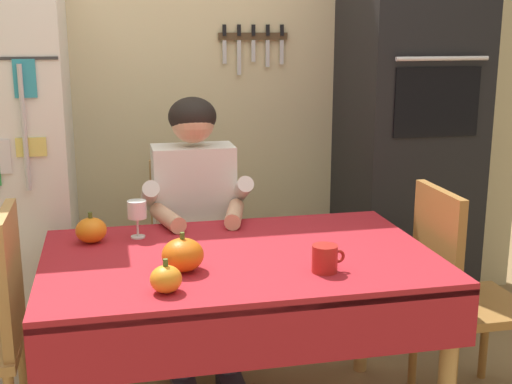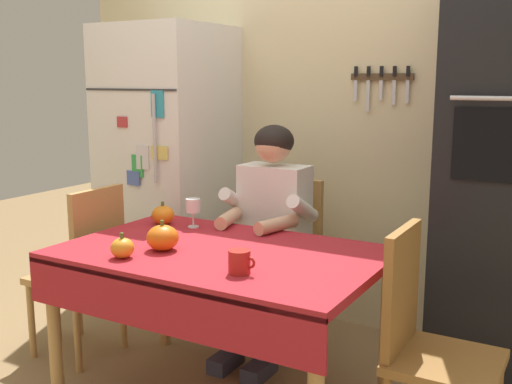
# 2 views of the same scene
# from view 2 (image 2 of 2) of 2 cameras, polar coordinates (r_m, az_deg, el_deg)

# --- Properties ---
(back_wall_assembly) EXTENTS (3.70, 0.13, 2.60)m
(back_wall_assembly) POSITION_cam_2_polar(r_m,az_deg,el_deg) (3.69, 8.04, 7.63)
(back_wall_assembly) COLOR beige
(back_wall_assembly) RESTS_ON ground
(refrigerator) EXTENTS (0.68, 0.71, 1.80)m
(refrigerator) POSITION_cam_2_polar(r_m,az_deg,el_deg) (3.89, -8.13, 1.85)
(refrigerator) COLOR white
(refrigerator) RESTS_ON ground
(wall_oven) EXTENTS (0.60, 0.64, 2.10)m
(wall_oven) POSITION_cam_2_polar(r_m,az_deg,el_deg) (3.12, 22.70, 1.79)
(wall_oven) COLOR black
(wall_oven) RESTS_ON ground
(dining_table) EXTENTS (1.40, 0.90, 0.74)m
(dining_table) POSITION_cam_2_polar(r_m,az_deg,el_deg) (2.70, -3.56, -7.24)
(dining_table) COLOR tan
(dining_table) RESTS_ON ground
(chair_behind_person) EXTENTS (0.40, 0.40, 0.93)m
(chair_behind_person) POSITION_cam_2_polar(r_m,az_deg,el_deg) (3.44, 2.67, -5.84)
(chair_behind_person) COLOR tan
(chair_behind_person) RESTS_ON ground
(seated_person) EXTENTS (0.47, 0.55, 1.25)m
(seated_person) POSITION_cam_2_polar(r_m,az_deg,el_deg) (3.22, 1.16, -2.81)
(seated_person) COLOR #38384C
(seated_person) RESTS_ON ground
(chair_left_side) EXTENTS (0.40, 0.40, 0.93)m
(chair_left_side) POSITION_cam_2_polar(r_m,az_deg,el_deg) (3.37, -15.63, -6.58)
(chair_left_side) COLOR tan
(chair_left_side) RESTS_ON ground
(chair_right_side) EXTENTS (0.40, 0.40, 0.93)m
(chair_right_side) POSITION_cam_2_polar(r_m,az_deg,el_deg) (2.46, 15.56, -13.03)
(chair_right_side) COLOR #9E6B33
(chair_right_side) RESTS_ON ground
(coffee_mug) EXTENTS (0.11, 0.09, 0.09)m
(coffee_mug) POSITION_cam_2_polar(r_m,az_deg,el_deg) (2.36, -1.53, -6.55)
(coffee_mug) COLOR #B2231E
(coffee_mug) RESTS_ON dining_table
(wine_glass) EXTENTS (0.07, 0.07, 0.15)m
(wine_glass) POSITION_cam_2_polar(r_m,az_deg,el_deg) (3.09, -5.91, -1.36)
(wine_glass) COLOR white
(wine_glass) RESTS_ON dining_table
(pumpkin_large) EXTENTS (0.10, 0.10, 0.11)m
(pumpkin_large) POSITION_cam_2_polar(r_m,az_deg,el_deg) (2.62, -12.39, -5.13)
(pumpkin_large) COLOR orange
(pumpkin_large) RESTS_ON dining_table
(pumpkin_medium) EXTENTS (0.12, 0.12, 0.12)m
(pumpkin_medium) POSITION_cam_2_polar(r_m,az_deg,el_deg) (3.18, -8.70, -2.14)
(pumpkin_medium) COLOR orange
(pumpkin_medium) RESTS_ON dining_table
(pumpkin_small) EXTENTS (0.14, 0.14, 0.13)m
(pumpkin_small) POSITION_cam_2_polar(r_m,az_deg,el_deg) (2.70, -8.73, -4.24)
(pumpkin_small) COLOR orange
(pumpkin_small) RESTS_ON dining_table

